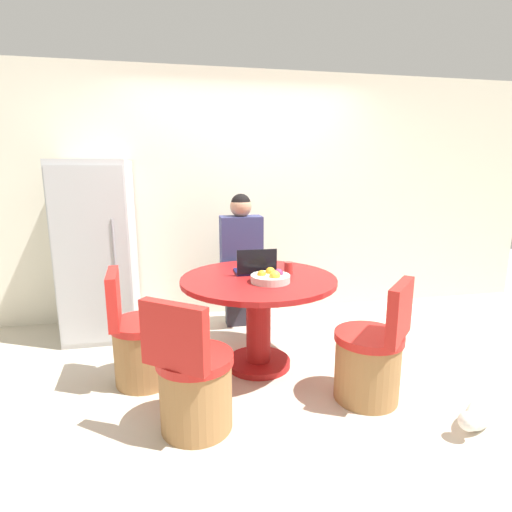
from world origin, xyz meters
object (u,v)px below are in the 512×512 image
Objects in this scene: person_seated at (241,256)px; fruit_bowl at (271,277)px; laptop at (255,268)px; chair_near_right_corner at (370,360)px; chair_near_left_corner at (194,386)px; dining_table at (258,302)px; chair_left_side at (141,345)px; cat at (480,413)px; refrigerator at (98,250)px.

fruit_bowl is (0.07, -0.99, 0.04)m from person_seated.
person_seated is 4.22× the size of laptop.
chair_near_left_corner is (-1.22, -0.09, 0.00)m from chair_near_right_corner.
chair_left_side is (-0.91, -0.07, -0.25)m from dining_table.
chair_near_right_corner is 1.68m from person_seated.
laptop reaches higher than fruit_bowl.
chair_near_right_corner and chair_left_side have the same top height.
chair_near_right_corner is at bearing -114.28° from chair_left_side.
person_seated reaches higher than chair_left_side.
dining_table is 0.95m from chair_left_side.
chair_left_side reaches higher than fruit_bowl.
fruit_bowl is at bearing 103.38° from laptop.
laptop reaches higher than cat.
refrigerator is 1.68m from dining_table.
fruit_bowl is (0.06, -0.15, 0.24)m from dining_table.
laptop reaches higher than chair_near_right_corner.
chair_near_right_corner is 0.64× the size of person_seated.
cat is at bearing -38.64° from refrigerator.
dining_table is (1.35, -0.96, -0.29)m from refrigerator.
chair_near_right_corner is 1.22m from chair_near_left_corner.
refrigerator reaches higher than person_seated.
person_seated is 1.00m from fruit_bowl.
person_seated is at bearing -88.11° from cat.
chair_near_left_corner is 1.00× the size of chair_left_side.
laptop is at bearing 90.37° from person_seated.
person_seated is (0.91, 0.91, 0.46)m from chair_left_side.
chair_near_left_corner is 1.79m from cat.
chair_near_right_corner is 1.67m from chair_left_side.
person_seated is (-0.01, 0.84, 0.21)m from dining_table.
cat is at bearing -39.28° from fruit_bowl.
chair_near_left_corner is 0.98m from fruit_bowl.
dining_table is 0.30m from fruit_bowl.
dining_table is 1.41× the size of chair_near_right_corner.
laptop is (0.00, -0.72, 0.05)m from person_seated.
chair_near_right_corner is 1.90× the size of cat.
chair_near_right_corner is 0.71m from cat.
refrigerator reaches higher than chair_near_left_corner.
chair_left_side is 1.37m from person_seated.
dining_table is 1.66m from cat.
chair_near_left_corner is at bearing 70.73° from person_seated.
refrigerator reaches higher than cat.
person_seated is 4.58× the size of fruit_bowl.
fruit_bowl is at bearing -99.76° from chair_near_left_corner.
fruit_bowl is 0.65× the size of cat.
chair_near_left_corner is at bearing -137.04° from fruit_bowl.
laptop is 1.82m from cat.
cat is (1.12, -0.92, -0.69)m from fruit_bowl.
fruit_bowl is at bearing -84.99° from chair_near_right_corner.
refrigerator is 1.80m from fruit_bowl.
chair_near_right_corner reaches higher than cat.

